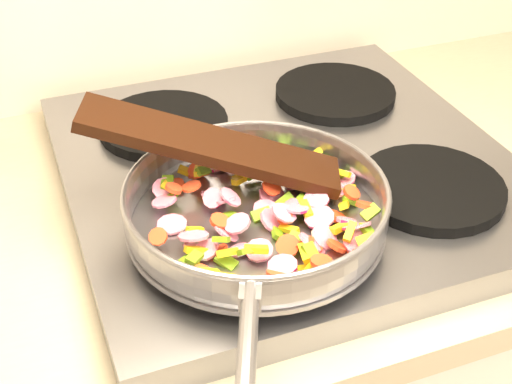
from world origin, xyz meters
name	(u,v)px	position (x,y,z in m)	size (l,w,h in m)	color
cooktop	(288,171)	(-0.70, 1.67, 0.92)	(0.60, 0.60, 0.04)	#939399
grate_fl	(225,237)	(-0.84, 1.52, 0.95)	(0.19, 0.19, 0.02)	black
grate_fr	(431,188)	(-0.56, 1.52, 0.95)	(0.19, 0.19, 0.02)	black
grate_bl	(164,124)	(-0.84, 1.81, 0.95)	(0.19, 0.19, 0.02)	black
grate_br	(335,93)	(-0.56, 1.81, 0.95)	(0.19, 0.19, 0.02)	black
saute_pan	(256,205)	(-0.80, 1.52, 0.99)	(0.34, 0.49, 0.05)	#9E9EA5
vegetable_heap	(266,209)	(-0.79, 1.52, 0.98)	(0.28, 0.28, 0.05)	#CB1353
wooden_spatula	(212,146)	(-0.83, 1.60, 1.03)	(0.32, 0.07, 0.01)	black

